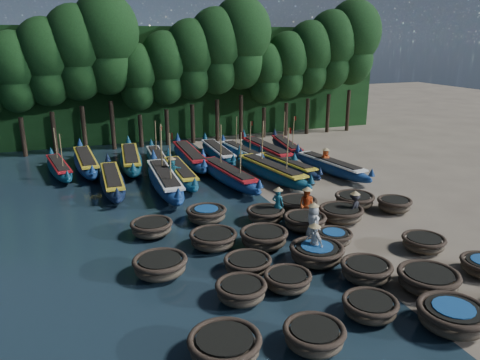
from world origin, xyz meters
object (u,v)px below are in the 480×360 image
object	(u,v)px
coracle_19	(394,204)
long_boat_7	(287,165)
coracle_23	(297,205)
long_boat_9	(59,168)
coracle_10	(160,266)
fisherman_0	(313,221)
long_boat_5	(228,175)
long_boat_8	(331,166)
coracle_21	(206,214)
coracle_18	(341,213)
coracle_3	(452,316)
fisherman_4	(314,242)
coracle_8	(428,280)
coracle_11	(248,264)
long_boat_11	(131,159)
long_boat_15	(241,152)
fisherman_1	(278,203)
long_boat_16	(266,151)
coracle_0	(225,346)
long_boat_12	(158,159)
long_boat_3	(165,180)
coracle_1	(314,336)
long_boat_13	(190,156)
coracle_13	(334,237)
long_boat_17	(286,147)
coracle_17	(305,222)
long_boat_2	(112,181)
coracle_24	(354,200)
fisherman_2	(307,204)
long_boat_10	(86,162)
coracle_2	(370,307)
fisherman_3	(354,206)
long_boat_6	(271,171)
long_boat_4	(180,173)
coracle_20	(152,228)
coracle_7	(366,271)
coracle_5	(241,291)
coracle_6	(288,280)
fisherman_5	(172,171)
coracle_14	(424,243)
coracle_12	(317,253)

from	to	relation	value
coracle_19	long_boat_7	world-z (taller)	long_boat_7
coracle_23	long_boat_9	xyz separation A→B (m)	(-11.84, 12.49, 0.01)
coracle_10	fisherman_0	bearing A→B (deg)	7.04
long_boat_5	long_boat_8	bearing A→B (deg)	-10.28
coracle_21	coracle_18	bearing A→B (deg)	-20.01
coracle_3	fisherman_4	bearing A→B (deg)	106.66
coracle_8	coracle_23	size ratio (longest dim) A/B	1.06
coracle_11	long_boat_11	world-z (taller)	long_boat_11
coracle_23	long_boat_15	size ratio (longest dim) A/B	0.31
coracle_3	fisherman_1	xyz separation A→B (m)	(-1.23, 10.55, 0.48)
coracle_19	long_boat_16	xyz separation A→B (m)	(-1.75, 13.10, 0.18)
coracle_0	coracle_8	bearing A→B (deg)	6.28
long_boat_7	long_boat_12	world-z (taller)	long_boat_12
coracle_11	long_boat_3	size ratio (longest dim) A/B	0.23
coracle_18	long_boat_16	size ratio (longest dim) A/B	0.26
coracle_1	long_boat_13	world-z (taller)	long_boat_13
coracle_13	long_boat_17	world-z (taller)	long_boat_17
coracle_17	coracle_13	bearing A→B (deg)	-78.38
coracle_21	long_boat_3	xyz separation A→B (m)	(-0.86, 6.02, 0.18)
long_boat_5	long_boat_2	bearing A→B (deg)	162.52
coracle_18	fisherman_0	size ratio (longest dim) A/B	1.20
coracle_24	fisherman_2	size ratio (longest dim) A/B	1.31
coracle_21	long_boat_10	bearing A→B (deg)	112.32
coracle_2	long_boat_10	xyz separation A→B (m)	(-7.79, 22.62, 0.20)
coracle_13	coracle_18	world-z (taller)	coracle_18
coracle_18	fisherman_3	size ratio (longest dim) A/B	1.37
long_boat_5	long_boat_11	distance (m)	8.16
coracle_11	long_boat_6	xyz separation A→B (m)	(6.22, 11.31, 0.23)
coracle_24	fisherman_1	world-z (taller)	fisherman_1
coracle_17	long_boat_5	distance (m)	8.62
long_boat_5	long_boat_9	world-z (taller)	long_boat_5
coracle_23	long_boat_4	bearing A→B (deg)	118.44
coracle_18	long_boat_7	size ratio (longest dim) A/B	0.31
coracle_0	long_boat_16	xyz separation A→B (m)	(10.82, 21.25, 0.18)
coracle_10	coracle_20	bearing A→B (deg)	83.99
coracle_1	coracle_17	world-z (taller)	coracle_17
coracle_7	long_boat_2	distance (m)	17.18
long_boat_2	fisherman_0	world-z (taller)	fisherman_0
coracle_19	coracle_23	world-z (taller)	coracle_23
coracle_7	coracle_13	bearing A→B (deg)	79.54
coracle_5	long_boat_10	distance (m)	20.55
long_boat_5	long_boat_8	size ratio (longest dim) A/B	1.07
coracle_6	long_boat_13	size ratio (longest dim) A/B	0.22
fisherman_5	coracle_3	bearing A→B (deg)	-87.47
coracle_7	coracle_18	size ratio (longest dim) A/B	0.87
coracle_1	coracle_14	distance (m)	9.03
long_boat_5	long_boat_11	size ratio (longest dim) A/B	0.97
long_boat_4	long_boat_9	world-z (taller)	long_boat_9
coracle_12	long_boat_5	distance (m)	11.89
coracle_8	coracle_14	world-z (taller)	coracle_8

